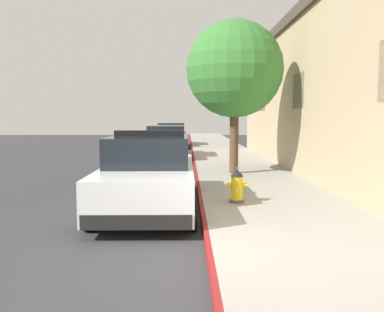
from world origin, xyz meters
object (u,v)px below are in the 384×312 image
object	(u,v)px
street_tree	(235,69)
parked_car_dark_far	(172,136)
police_cruiser	(150,174)
fire_hydrant	(237,186)
parked_car_silver_ahead	(167,143)

from	to	relation	value
street_tree	parked_car_dark_far	bearing A→B (deg)	100.18
parked_car_dark_far	street_tree	bearing A→B (deg)	-79.82
parked_car_dark_far	street_tree	xyz separation A→B (m)	(2.48, -13.81, 2.71)
police_cruiser	parked_car_dark_far	xyz separation A→B (m)	(-0.18, 18.25, -0.00)
fire_hydrant	parked_car_dark_far	bearing A→B (deg)	96.29
police_cruiser	fire_hydrant	bearing A→B (deg)	-5.74
parked_car_silver_ahead	fire_hydrant	xyz separation A→B (m)	(1.99, -10.66, -0.22)
police_cruiser	street_tree	bearing A→B (deg)	62.60
police_cruiser	parked_car_dark_far	distance (m)	18.25
parked_car_dark_far	fire_hydrant	size ratio (longest dim) A/B	6.37
parked_car_dark_far	fire_hydrant	xyz separation A→B (m)	(2.03, -18.44, -0.22)
police_cruiser	parked_car_dark_far	size ratio (longest dim) A/B	1.00
fire_hydrant	police_cruiser	bearing A→B (deg)	174.26
police_cruiser	fire_hydrant	xyz separation A→B (m)	(1.85, -0.19, -0.23)
police_cruiser	street_tree	size ratio (longest dim) A/B	1.01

